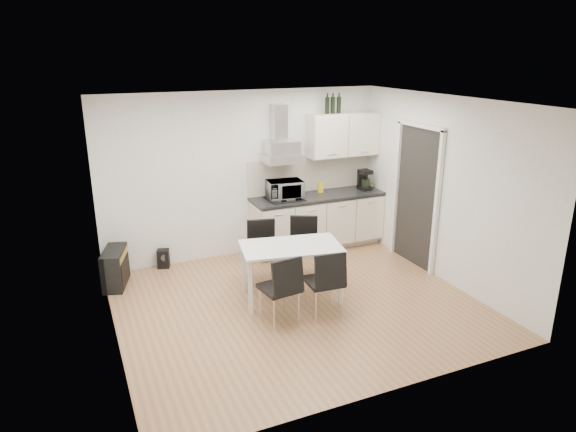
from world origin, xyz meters
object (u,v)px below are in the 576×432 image
(chair_far_left, at_px, (263,253))
(guitar_amp, at_px, (115,268))
(chair_near_right, at_px, (324,282))
(kitchenette, at_px, (319,199))
(chair_near_left, at_px, (279,289))
(dining_table, at_px, (291,252))
(chair_far_right, at_px, (303,248))
(floor_speaker, at_px, (163,259))

(chair_far_left, distance_m, guitar_amp, 2.08)
(chair_far_left, bearing_deg, chair_near_right, 119.58)
(kitchenette, bearing_deg, chair_far_left, -145.71)
(kitchenette, distance_m, chair_near_left, 2.62)
(chair_far_left, xyz_separation_m, chair_near_left, (-0.23, -1.14, 0.00))
(chair_near_right, height_order, guitar_amp, chair_near_right)
(chair_near_right, bearing_deg, dining_table, 112.45)
(chair_near_left, relative_size, chair_near_right, 1.00)
(kitchenette, relative_size, chair_far_right, 2.86)
(chair_near_left, xyz_separation_m, guitar_amp, (-1.71, 1.86, -0.17))
(chair_far_right, distance_m, guitar_amp, 2.66)
(chair_near_left, bearing_deg, dining_table, 45.98)
(chair_near_left, distance_m, guitar_amp, 2.53)
(chair_far_right, relative_size, floor_speaker, 3.07)
(dining_table, relative_size, floor_speaker, 4.89)
(chair_near_right, bearing_deg, chair_far_right, 81.35)
(chair_far_left, height_order, chair_far_right, same)
(chair_near_left, xyz_separation_m, floor_speaker, (-0.98, 2.22, -0.30))
(guitar_amp, bearing_deg, dining_table, -15.93)
(kitchenette, height_order, guitar_amp, kitchenette)
(chair_far_right, height_order, chair_near_left, same)
(dining_table, height_order, chair_near_left, chair_near_left)
(dining_table, distance_m, chair_near_right, 0.64)
(chair_far_left, xyz_separation_m, chair_far_right, (0.60, -0.08, 0.00))
(chair_near_left, height_order, chair_near_right, same)
(chair_far_right, xyz_separation_m, chair_near_left, (-0.83, -1.07, 0.00))
(chair_far_left, bearing_deg, kitchenette, -132.13)
(dining_table, distance_m, chair_far_right, 0.74)
(chair_far_right, xyz_separation_m, guitar_amp, (-2.54, 0.79, -0.17))
(dining_table, bearing_deg, chair_near_left, -115.92)
(chair_near_left, bearing_deg, floor_speaker, 106.41)
(chair_near_left, distance_m, chair_near_right, 0.58)
(floor_speaker, bearing_deg, kitchenette, 14.37)
(kitchenette, xyz_separation_m, chair_far_left, (-1.34, -0.91, -0.39))
(kitchenette, distance_m, chair_far_right, 1.30)
(chair_far_right, bearing_deg, kitchenette, -100.86)
(chair_near_right, xyz_separation_m, guitar_amp, (-2.28, 1.91, -0.17))
(chair_far_right, bearing_deg, floor_speaker, -6.60)
(chair_far_left, distance_m, chair_far_right, 0.60)
(floor_speaker, bearing_deg, guitar_amp, -135.44)
(dining_table, xyz_separation_m, chair_far_right, (0.44, 0.55, -0.22))
(chair_far_left, distance_m, chair_near_right, 1.24)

